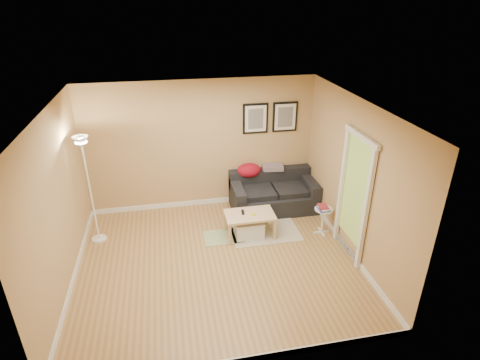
{
  "coord_description": "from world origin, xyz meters",
  "views": [
    {
      "loc": [
        -0.64,
        -5.18,
        4.02
      ],
      "look_at": [
        0.55,
        0.85,
        1.05
      ],
      "focal_mm": 29.12,
      "sensor_mm": 36.0,
      "label": 1
    }
  ],
  "objects_px": {
    "coffee_table": "(250,224)",
    "floor_lamp": "(91,194)",
    "book_stack": "(323,208)",
    "sofa": "(274,192)",
    "storage_bin": "(249,229)",
    "side_table": "(323,221)"
  },
  "relations": [
    {
      "from": "storage_bin",
      "to": "book_stack",
      "type": "bearing_deg",
      "value": -6.73
    },
    {
      "from": "sofa",
      "to": "coffee_table",
      "type": "xyz_separation_m",
      "value": [
        -0.69,
        -0.85,
        -0.15
      ]
    },
    {
      "from": "coffee_table",
      "to": "side_table",
      "type": "distance_m",
      "value": 1.34
    },
    {
      "from": "sofa",
      "to": "side_table",
      "type": "bearing_deg",
      "value": -58.32
    },
    {
      "from": "sofa",
      "to": "book_stack",
      "type": "relative_size",
      "value": 7.08
    },
    {
      "from": "coffee_table",
      "to": "floor_lamp",
      "type": "xyz_separation_m",
      "value": [
        -2.69,
        0.38,
        0.71
      ]
    },
    {
      "from": "book_stack",
      "to": "side_table",
      "type": "bearing_deg",
      "value": 56.85
    },
    {
      "from": "sofa",
      "to": "coffee_table",
      "type": "height_order",
      "value": "sofa"
    },
    {
      "from": "book_stack",
      "to": "sofa",
      "type": "bearing_deg",
      "value": 140.02
    },
    {
      "from": "side_table",
      "to": "book_stack",
      "type": "height_order",
      "value": "book_stack"
    },
    {
      "from": "book_stack",
      "to": "floor_lamp",
      "type": "distance_m",
      "value": 4.06
    },
    {
      "from": "storage_bin",
      "to": "side_table",
      "type": "distance_m",
      "value": 1.36
    },
    {
      "from": "storage_bin",
      "to": "floor_lamp",
      "type": "relative_size",
      "value": 0.27
    },
    {
      "from": "side_table",
      "to": "book_stack",
      "type": "relative_size",
      "value": 2.1
    },
    {
      "from": "coffee_table",
      "to": "book_stack",
      "type": "height_order",
      "value": "book_stack"
    },
    {
      "from": "sofa",
      "to": "book_stack",
      "type": "height_order",
      "value": "sofa"
    },
    {
      "from": "book_stack",
      "to": "storage_bin",
      "type": "bearing_deg",
      "value": -167.35
    },
    {
      "from": "storage_bin",
      "to": "sofa",
      "type": "bearing_deg",
      "value": 51.53
    },
    {
      "from": "coffee_table",
      "to": "floor_lamp",
      "type": "bearing_deg",
      "value": 168.66
    },
    {
      "from": "book_stack",
      "to": "floor_lamp",
      "type": "relative_size",
      "value": 0.12
    },
    {
      "from": "sofa",
      "to": "coffee_table",
      "type": "distance_m",
      "value": 1.1
    },
    {
      "from": "side_table",
      "to": "floor_lamp",
      "type": "relative_size",
      "value": 0.26
    }
  ]
}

